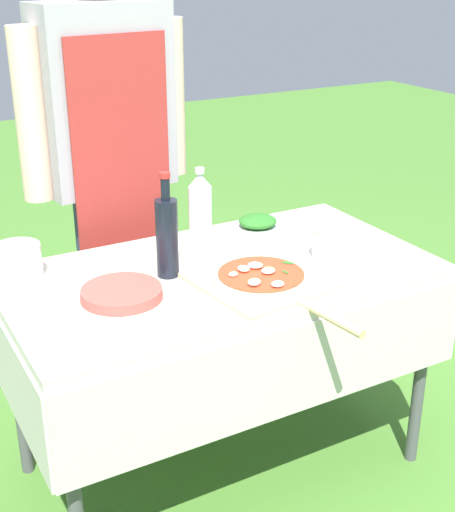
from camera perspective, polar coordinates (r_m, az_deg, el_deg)
The scene contains 10 objects.
ground_plane at distance 2.57m, azimuth -0.48°, elevation -16.28°, with size 12.00×12.00×0.00m, color #477A2D.
prep_table at distance 2.21m, azimuth -0.54°, elevation -3.09°, with size 1.32×0.73×0.74m.
person_cook at distance 2.58m, azimuth -9.54°, elevation 8.75°, with size 0.63×0.26×1.70m.
pizza_on_peel at distance 2.08m, azimuth 2.89°, elevation -1.89°, with size 0.40×0.60×0.05m.
oil_bottle at distance 2.10m, azimuth -4.87°, elevation 1.64°, with size 0.07×0.07×0.32m.
water_bottle at distance 2.39m, azimuth -2.19°, elevation 4.08°, with size 0.08×0.08×0.24m.
herb_container at distance 2.50m, azimuth 2.44°, elevation 2.72°, with size 0.19×0.18×0.05m.
mixing_tub at distance 2.19m, azimuth -16.43°, elevation -0.46°, with size 0.14×0.14×0.10m, color silver.
plate_stack at distance 2.01m, azimuth -8.47°, elevation -2.96°, with size 0.23×0.23×0.03m.
sauce_jar at distance 2.26m, azimuth 7.78°, elevation 0.77°, with size 0.08×0.08×0.10m.
Camera 1 is at (-0.95, -1.75, 1.62)m, focal length 50.00 mm.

